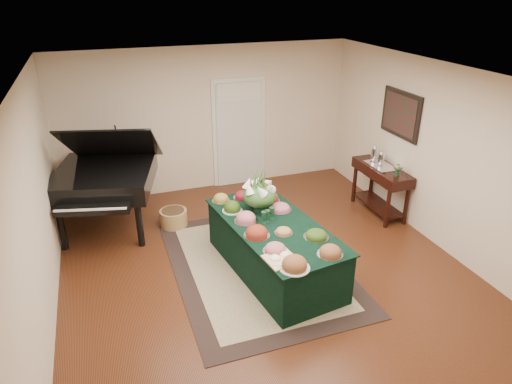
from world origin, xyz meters
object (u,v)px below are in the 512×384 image
object	(u,v)px
grand_piano	(105,177)
floral_centerpiece	(259,192)
buffet_table	(274,248)
mahogany_sideboard	(381,178)

from	to	relation	value
grand_piano	floral_centerpiece	bearing A→B (deg)	-38.11
floral_centerpiece	buffet_table	bearing A→B (deg)	-84.14
buffet_table	grand_piano	world-z (taller)	grand_piano
grand_piano	mahogany_sideboard	xyz separation A→B (m)	(4.46, -0.98, -0.25)
grand_piano	buffet_table	bearing A→B (deg)	-44.73
buffet_table	floral_centerpiece	distance (m)	0.81
floral_centerpiece	grand_piano	xyz separation A→B (m)	(-2.02, 1.58, -0.13)
floral_centerpiece	grand_piano	world-z (taller)	grand_piano
buffet_table	floral_centerpiece	xyz separation A→B (m)	(-0.05, 0.46, 0.66)
floral_centerpiece	grand_piano	distance (m)	2.57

